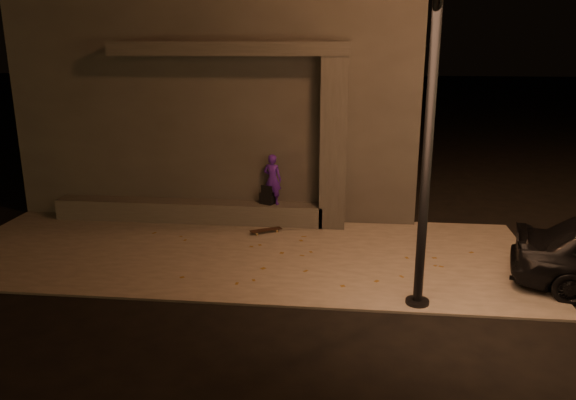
# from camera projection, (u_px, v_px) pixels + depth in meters

# --- Properties ---
(ground) EXTENTS (120.00, 120.00, 0.00)m
(ground) POSITION_uv_depth(u_px,v_px,m) (216.00, 299.00, 8.88)
(ground) COLOR black
(ground) RESTS_ON ground
(sidewalk) EXTENTS (11.00, 4.40, 0.04)m
(sidewalk) POSITION_uv_depth(u_px,v_px,m) (240.00, 252.00, 10.79)
(sidewalk) COLOR #635E57
(sidewalk) RESTS_ON ground
(building) EXTENTS (9.00, 5.10, 5.22)m
(building) POSITION_uv_depth(u_px,v_px,m) (233.00, 94.00, 14.48)
(building) COLOR #3B3835
(building) RESTS_ON ground
(ledge) EXTENTS (6.00, 0.55, 0.45)m
(ledge) POSITION_uv_depth(u_px,v_px,m) (189.00, 211.00, 12.56)
(ledge) COLOR #4C4944
(ledge) RESTS_ON sidewalk
(column) EXTENTS (0.55, 0.55, 3.60)m
(column) POSITION_uv_depth(u_px,v_px,m) (334.00, 144.00, 11.79)
(column) COLOR #3B3835
(column) RESTS_ON sidewalk
(canopy) EXTENTS (5.00, 0.70, 0.28)m
(canopy) POSITION_uv_depth(u_px,v_px,m) (229.00, 49.00, 11.54)
(canopy) COLOR #3B3835
(canopy) RESTS_ON column
(skateboarder) EXTENTS (0.46, 0.36, 1.11)m
(skateboarder) POSITION_uv_depth(u_px,v_px,m) (272.00, 179.00, 12.14)
(skateboarder) COLOR #421797
(skateboarder) RESTS_ON ledge
(backpack) EXTENTS (0.35, 0.30, 0.43)m
(backpack) POSITION_uv_depth(u_px,v_px,m) (267.00, 197.00, 12.27)
(backpack) COLOR black
(backpack) RESTS_ON ledge
(skateboard) EXTENTS (0.67, 0.50, 0.07)m
(skateboard) POSITION_uv_depth(u_px,v_px,m) (266.00, 230.00, 11.78)
(skateboard) COLOR black
(skateboard) RESTS_ON sidewalk
(street_lamp_0) EXTENTS (0.36, 0.36, 6.85)m
(street_lamp_0) POSITION_uv_depth(u_px,v_px,m) (435.00, 43.00, 7.58)
(street_lamp_0) COLOR black
(street_lamp_0) RESTS_ON ground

